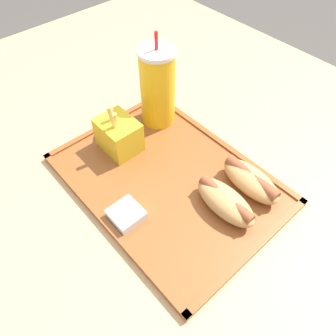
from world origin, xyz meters
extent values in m
plane|color=#4C4742|center=(0.00, 0.00, 0.00)|extent=(8.00, 8.00, 0.00)
cube|color=tan|center=(0.00, 0.00, 0.37)|extent=(1.38, 1.19, 0.74)
cube|color=brown|center=(0.04, -0.01, 0.74)|extent=(0.42, 0.30, 0.01)
cube|color=brown|center=(0.04, -0.15, 0.75)|extent=(0.42, 0.01, 0.00)
cube|color=brown|center=(0.04, 0.14, 0.75)|extent=(0.42, 0.01, 0.00)
cube|color=brown|center=(-0.16, -0.01, 0.75)|extent=(0.01, 0.30, 0.00)
cube|color=brown|center=(0.25, -0.01, 0.75)|extent=(0.01, 0.30, 0.00)
cylinder|color=gold|center=(-0.10, 0.09, 0.83)|extent=(0.07, 0.07, 0.16)
cylinder|color=silver|center=(-0.10, 0.09, 0.91)|extent=(0.08, 0.08, 0.01)
cylinder|color=red|center=(-0.10, 0.09, 0.93)|extent=(0.01, 0.01, 0.03)
ellipsoid|color=tan|center=(0.16, 0.09, 0.77)|extent=(0.13, 0.06, 0.04)
cylinder|color=brown|center=(0.16, 0.09, 0.77)|extent=(0.11, 0.03, 0.02)
ellipsoid|color=tan|center=(0.16, 0.02, 0.77)|extent=(0.12, 0.06, 0.04)
cylinder|color=brown|center=(0.16, 0.02, 0.77)|extent=(0.11, 0.02, 0.02)
cube|color=gold|center=(-0.08, -0.02, 0.78)|extent=(0.08, 0.07, 0.07)
cylinder|color=#EACC60|center=(-0.10, -0.03, 0.81)|extent=(0.01, 0.01, 0.07)
cylinder|color=#EACC60|center=(-0.08, -0.03, 0.81)|extent=(0.01, 0.01, 0.07)
cylinder|color=#EACC60|center=(-0.08, -0.04, 0.82)|extent=(0.01, 0.02, 0.08)
cube|color=silver|center=(0.06, -0.12, 0.76)|extent=(0.05, 0.05, 0.02)
cube|color=white|center=(0.06, -0.12, 0.76)|extent=(0.04, 0.04, 0.00)
camera|label=1|loc=(0.33, -0.26, 1.24)|focal=35.00mm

